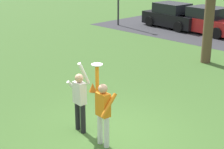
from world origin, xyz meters
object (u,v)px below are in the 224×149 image
at_px(frisbee_disc, 97,65).
at_px(parked_car_red, 208,21).
at_px(person_catcher, 103,110).
at_px(person_defender, 80,98).
at_px(parked_car_black, 173,16).
at_px(bare_tree_tall, 211,1).
at_px(field_cone_orange, 93,87).

bearing_deg(frisbee_disc, parked_car_red, 110.42).
relative_size(person_catcher, parked_car_red, 0.49).
bearing_deg(parked_car_red, frisbee_disc, -63.87).
distance_m(person_defender, frisbee_disc, 1.36).
relative_size(person_defender, parked_car_red, 0.48).
distance_m(frisbee_disc, parked_car_black, 16.01).
height_order(frisbee_disc, bare_tree_tall, bare_tree_tall).
bearing_deg(person_catcher, bare_tree_tall, -70.78).
bearing_deg(parked_car_black, person_defender, -57.33).
bearing_deg(field_cone_orange, person_catcher, -37.68).
distance_m(frisbee_disc, field_cone_orange, 4.07).
bearing_deg(person_catcher, parked_car_black, -54.83).
distance_m(person_catcher, person_defender, 1.01).
bearing_deg(bare_tree_tall, parked_car_red, 120.59).
bearing_deg(person_catcher, field_cone_orange, -32.52).
bearing_deg(parked_car_black, bare_tree_tall, -37.56).
xyz_separation_m(person_catcher, frisbee_disc, (-0.22, 0.02, 1.11)).
height_order(frisbee_disc, parked_car_black, frisbee_disc).
height_order(person_catcher, parked_car_black, person_catcher).
bearing_deg(field_cone_orange, parked_car_red, 101.74).
xyz_separation_m(person_defender, parked_car_black, (-7.04, 13.83, -0.25)).
height_order(parked_car_red, field_cone_orange, parked_car_red).
xyz_separation_m(bare_tree_tall, field_cone_orange, (-0.91, -6.01, -2.57)).
xyz_separation_m(person_catcher, bare_tree_tall, (-2.08, 8.31, 1.75)).
height_order(person_defender, bare_tree_tall, bare_tree_tall).
relative_size(person_defender, parked_car_black, 0.48).
bearing_deg(parked_car_red, person_catcher, -63.10).
bearing_deg(bare_tree_tall, person_catcher, -75.95).
bearing_deg(field_cone_orange, parked_car_black, 113.51).
relative_size(parked_car_black, bare_tree_tall, 0.81).
height_order(person_defender, parked_car_black, person_defender).
distance_m(person_catcher, bare_tree_tall, 8.75).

